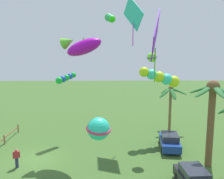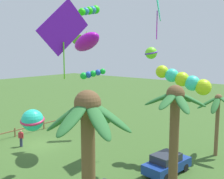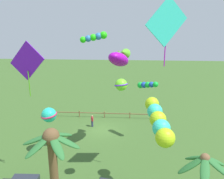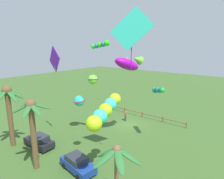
# 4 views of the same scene
# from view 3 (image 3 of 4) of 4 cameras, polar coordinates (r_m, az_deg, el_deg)

# --- Properties ---
(ground_plane) EXTENTS (120.00, 120.00, 0.00)m
(ground_plane) POSITION_cam_3_polar(r_m,az_deg,el_deg) (30.07, -2.56, -9.91)
(ground_plane) COLOR #3D6028
(palm_tree_0) EXTENTS (3.44, 3.57, 5.35)m
(palm_tree_0) POSITION_cam_3_polar(r_m,az_deg,el_deg) (16.42, 21.67, -18.12)
(palm_tree_0) COLOR brown
(palm_tree_0) RESTS_ON ground
(palm_tree_1) EXTENTS (3.64, 3.31, 7.08)m
(palm_tree_1) POSITION_cam_3_polar(r_m,az_deg,el_deg) (15.32, -14.32, -16.10)
(palm_tree_1) COLOR brown
(palm_tree_1) RESTS_ON ground
(rail_fence) EXTENTS (14.76, 0.12, 0.95)m
(rail_fence) POSITION_cam_3_polar(r_m,az_deg,el_deg) (33.57, -1.88, -5.95)
(rail_fence) COLOR brown
(rail_fence) RESTS_ON ground
(spectator_0) EXTENTS (0.37, 0.51, 1.59)m
(spectator_0) POSITION_cam_3_polar(r_m,az_deg,el_deg) (30.76, -4.89, -7.68)
(spectator_0) COLOR #2D3351
(spectator_0) RESTS_ON ground
(kite_ball_0) EXTENTS (1.39, 1.39, 0.89)m
(kite_ball_0) POSITION_cam_3_polar(r_m,az_deg,el_deg) (16.92, 2.27, 1.19)
(kite_ball_0) COLOR #78EF2B
(kite_ball_1) EXTENTS (2.26, 2.26, 1.49)m
(kite_ball_1) POSITION_cam_3_polar(r_m,az_deg,el_deg) (24.14, -15.22, -6.03)
(kite_ball_1) COLOR #26D6B2
(kite_tube_2) EXTENTS (2.35, 0.86, 0.97)m
(kite_tube_2) POSITION_cam_3_polar(r_m,az_deg,el_deg) (20.55, -4.30, 12.70)
(kite_tube_2) COLOR #26E814
(kite_tube_3) EXTENTS (1.72, 4.46, 2.24)m
(kite_tube_3) POSITION_cam_3_polar(r_m,az_deg,el_deg) (16.32, 11.43, -7.72)
(kite_tube_3) COLOR #BEE71C
(kite_fish_4) EXTENTS (2.77, 4.31, 2.34)m
(kite_fish_4) POSITION_cam_3_polar(r_m,az_deg,el_deg) (23.11, 1.83, 7.70)
(kite_fish_4) COLOR #B30DC0
(kite_tube_5) EXTENTS (2.19, 1.91, 1.09)m
(kite_tube_5) POSITION_cam_3_polar(r_m,az_deg,el_deg) (25.86, 8.55, 1.15)
(kite_tube_5) COLOR green
(kite_diamond_6) EXTENTS (3.28, 1.82, 5.13)m
(kite_diamond_6) POSITION_cam_3_polar(r_m,az_deg,el_deg) (18.04, 13.30, 15.75)
(kite_diamond_6) COLOR #2DC8AF
(kite_diamond_7) EXTENTS (3.15, 0.86, 4.51)m
(kite_diamond_7) POSITION_cam_3_polar(r_m,az_deg,el_deg) (19.51, -20.15, 6.39)
(kite_diamond_7) COLOR #7918D9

